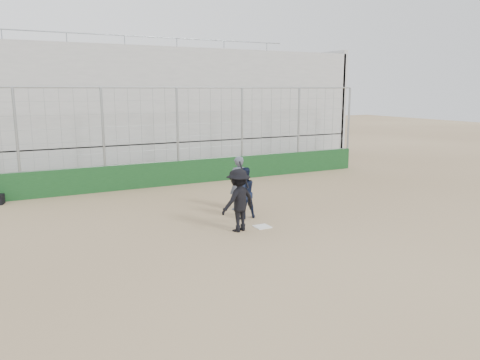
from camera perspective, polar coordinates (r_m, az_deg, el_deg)
name	(u,v)px	position (r m, az deg, el deg)	size (l,w,h in m)	color
ground	(262,227)	(13.64, 2.72, -5.75)	(90.00, 90.00, 0.00)	olive
home_plate	(262,227)	(13.64, 2.72, -5.70)	(0.44, 0.44, 0.02)	white
backstop	(178,162)	(19.66, -7.53, 2.22)	(18.10, 0.25, 4.04)	#123A17
bleachers	(143,110)	(24.17, -11.70, 8.40)	(20.25, 6.70, 6.98)	#A1A1A1
batter_at_plate	(238,200)	(13.05, -0.21, -2.47)	(1.30, 0.99, 1.92)	black
catcher_crouched	(244,201)	(14.37, 0.53, -2.63)	(0.81, 0.65, 1.09)	black
umpire	(238,186)	(15.38, -0.25, -0.71)	(0.65, 0.43, 1.61)	#494E5C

